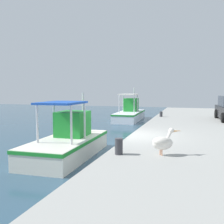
{
  "coord_description": "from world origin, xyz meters",
  "views": [
    {
      "loc": [
        -10.75,
        -2.52,
        2.77
      ],
      "look_at": [
        3.62,
        1.96,
        1.45
      ],
      "focal_mm": 40.72,
      "sensor_mm": 36.0,
      "label": 1
    }
  ],
  "objects_px": {
    "fishing_boat_second": "(68,142)",
    "pelican": "(163,142)",
    "mooring_bollard_nearest": "(119,146)",
    "fishing_boat_third": "(130,113)",
    "mooring_bollard_second": "(161,114)"
  },
  "relations": [
    {
      "from": "fishing_boat_second",
      "to": "pelican",
      "type": "bearing_deg",
      "value": -113.18
    },
    {
      "from": "fishing_boat_third",
      "to": "mooring_bollard_second",
      "type": "relative_size",
      "value": 15.93
    },
    {
      "from": "fishing_boat_second",
      "to": "mooring_bollard_second",
      "type": "xyz_separation_m",
      "value": [
        9.34,
        -2.77,
        0.37
      ]
    },
    {
      "from": "fishing_boat_second",
      "to": "mooring_bollard_nearest",
      "type": "distance_m",
      "value": 3.47
    },
    {
      "from": "mooring_bollard_nearest",
      "to": "mooring_bollard_second",
      "type": "distance_m",
      "value": 11.37
    },
    {
      "from": "mooring_bollard_second",
      "to": "fishing_boat_second",
      "type": "bearing_deg",
      "value": 163.47
    },
    {
      "from": "fishing_boat_second",
      "to": "pelican",
      "type": "distance_m",
      "value": 4.45
    },
    {
      "from": "pelican",
      "to": "fishing_boat_third",
      "type": "bearing_deg",
      "value": 16.94
    },
    {
      "from": "mooring_bollard_second",
      "to": "fishing_boat_third",
      "type": "bearing_deg",
      "value": 40.71
    },
    {
      "from": "fishing_boat_second",
      "to": "mooring_bollard_nearest",
      "type": "relative_size",
      "value": 9.93
    },
    {
      "from": "fishing_boat_second",
      "to": "mooring_bollard_second",
      "type": "bearing_deg",
      "value": -16.53
    },
    {
      "from": "pelican",
      "to": "mooring_bollard_nearest",
      "type": "bearing_deg",
      "value": 103.12
    },
    {
      "from": "pelican",
      "to": "mooring_bollard_second",
      "type": "height_order",
      "value": "pelican"
    },
    {
      "from": "mooring_bollard_second",
      "to": "pelican",
      "type": "bearing_deg",
      "value": -173.38
    },
    {
      "from": "mooring_bollard_nearest",
      "to": "fishing_boat_third",
      "type": "bearing_deg",
      "value": 12.05
    }
  ]
}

